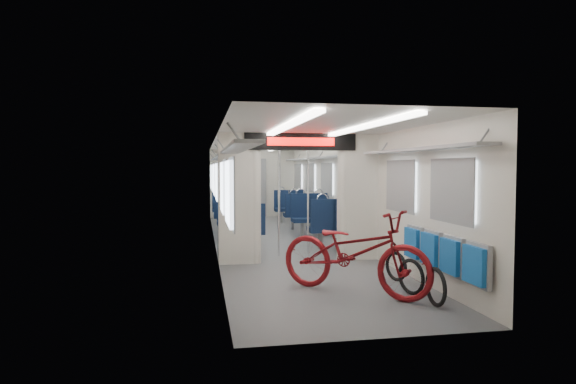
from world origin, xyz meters
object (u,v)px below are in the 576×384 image
Objects in this scene: bicycle at (354,252)px; stanchion_near_left at (279,196)px; bike_hoop_b at (411,279)px; stanchion_near_right at (308,195)px; seat_bay_near_left at (239,221)px; stanchion_far_right at (280,189)px; seat_bay_far_left at (230,206)px; bike_hoop_a at (436,289)px; flip_bench at (441,253)px; seat_bay_far_right at (295,207)px; seat_bay_near_right at (320,217)px; stanchion_far_left at (259,189)px; bike_hoop_c at (396,268)px.

stanchion_near_left is (-0.55, 2.90, 0.58)m from bicycle.
stanchion_near_right is (-0.67, 3.29, 0.93)m from bike_hoop_b.
bicycle reaches higher than bike_hoop_b.
stanchion_far_right is at bearing 55.64° from seat_bay_near_left.
bike_hoop_b is at bearing -83.17° from stanchion_far_right.
stanchion_near_left and stanchion_far_right have the same top height.
bike_hoop_a is at bearing -76.76° from seat_bay_far_left.
flip_bench is 7.91m from seat_bay_far_right.
stanchion_near_right is at bearing -97.73° from seat_bay_far_right.
stanchion_near_left reaches higher than seat_bay_near_right.
stanchion_far_right is (-0.75, 6.28, 0.93)m from bike_hoop_b.
stanchion_far_left is (-0.02, 2.92, 0.00)m from stanchion_near_left.
stanchion_near_right is at bearing 42.38° from bicycle.
stanchion_near_left is 1.00× the size of stanchion_near_right.
flip_bench is 0.63m from bike_hoop_a.
bike_hoop_b reaches higher than bike_hoop_c.
stanchion_far_right is at bearing 96.83° from bike_hoop_b.
stanchion_near_right is at bearing 106.69° from flip_bench.
bike_hoop_a is 0.21× the size of seat_bay_near_right.
seat_bay_far_right is 4.56m from stanchion_near_right.
stanchion_near_left is (0.65, -4.85, 0.57)m from seat_bay_far_left.
bicycle is at bearing -79.28° from stanchion_near_left.
seat_bay_near_left is (-2.05, 3.78, 0.34)m from bike_hoop_c.
seat_bay_near_left reaches higher than bike_hoop_b.
seat_bay_far_left reaches higher than flip_bench.
seat_bay_far_left is at bearing 97.65° from stanchion_near_left.
bike_hoop_a is 0.21× the size of stanchion_near_left.
stanchion_near_right reaches higher than bike_hoop_a.
bike_hoop_c is at bearing -88.54° from seat_bay_far_right.
stanchion_far_right is at bearing 80.52° from stanchion_near_left.
seat_bay_near_left is 1.89m from stanchion_near_right.
stanchion_far_left reaches higher than seat_bay_near_right.
seat_bay_far_left is 1.88m from seat_bay_far_right.
bicycle is 1.14m from flip_bench.
seat_bay_far_left reaches higher than seat_bay_far_right.
stanchion_far_right is at bearing 98.91° from bike_hoop_c.
bicycle reaches higher than seat_bay_far_right.
seat_bay_far_right is (1.87, 3.21, 0.01)m from seat_bay_near_left.
seat_bay_far_left reaches higher than seat_bay_near_right.
stanchion_far_left reaches higher than seat_bay_far_left.
bike_hoop_c is 0.19× the size of seat_bay_near_right.
bike_hoop_b is at bearing -89.20° from seat_bay_near_right.
seat_bay_far_left is at bearing 105.82° from flip_bench.
stanchion_near_right is at bearing -76.88° from stanchion_far_left.
bike_hoop_b is 0.23× the size of seat_bay_far_right.
seat_bay_far_right reaches higher than bike_hoop_a.
stanchion_near_left is at bearing -89.55° from stanchion_far_left.
bike_hoop_b is 0.21× the size of seat_bay_near_right.
bike_hoop_b is 4.71m from seat_bay_near_right.
stanchion_far_right is (-0.08, 3.00, 0.00)m from stanchion_near_right.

